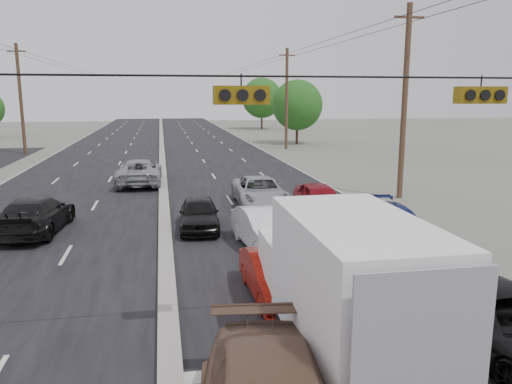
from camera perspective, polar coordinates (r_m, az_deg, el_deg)
ground at (r=10.90m, az=-9.80°, el=-19.17°), size 200.00×200.00×0.00m
road_surface at (r=39.81m, az=-10.64°, el=2.98°), size 20.00×160.00×0.02m
center_median at (r=39.80m, az=-10.65°, el=3.13°), size 0.50×160.00×0.20m
utility_pole_left_c at (r=50.99m, az=-25.30°, el=9.62°), size 1.60×0.30×10.00m
utility_pole_right_b at (r=27.45m, az=16.62°, el=9.87°), size 1.60×0.30×10.00m
utility_pole_right_c at (r=50.99m, az=3.52°, el=10.64°), size 1.60×0.30×10.00m
traffic_signals at (r=9.54m, az=-2.31°, el=11.26°), size 25.00×0.30×0.54m
tree_right_mid at (r=56.48m, az=4.74°, el=9.88°), size 5.60×5.60×7.14m
tree_right_far at (r=81.03m, az=0.67°, el=10.70°), size 6.40×6.40×8.16m
box_truck at (r=10.45m, az=9.92°, el=-10.51°), size 2.29×6.35×3.21m
red_sedan at (r=13.74m, az=2.08°, el=-9.60°), size 1.40×3.75×1.23m
black_suv at (r=12.13m, az=26.45°, el=-13.19°), size 2.80×5.31×1.42m
queue_car_a at (r=20.57m, az=-6.53°, el=-2.49°), size 1.78×3.99×1.33m
queue_car_b at (r=17.88m, az=1.12°, el=-4.32°), size 2.00×4.51×1.44m
queue_car_c at (r=24.70m, az=0.45°, el=-0.02°), size 2.52×5.21×1.43m
queue_car_d at (r=18.59m, az=15.28°, el=-4.01°), size 2.48×5.31×1.50m
queue_car_e at (r=22.95m, az=7.28°, el=-0.91°), size 1.81×4.34×1.47m
oncoming_near at (r=21.78m, az=-23.85°, el=-2.43°), size 2.50×5.24×1.47m
oncoming_far at (r=31.46m, az=-13.17°, el=2.23°), size 2.71×5.72×1.58m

